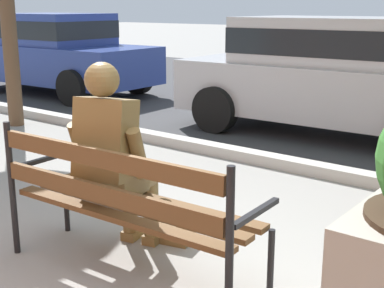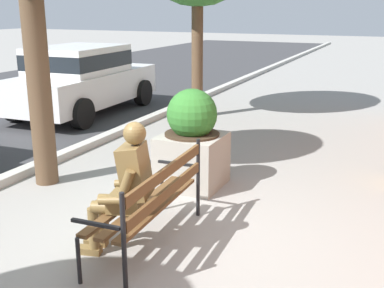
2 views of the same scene
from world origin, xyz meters
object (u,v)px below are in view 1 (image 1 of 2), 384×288
object	(u,v)px
parked_car_blue	(56,51)
parked_car_silver	(330,72)
park_bench	(122,199)
bronze_statue_seated	(120,165)

from	to	relation	value
parked_car_blue	parked_car_silver	distance (m)	5.78
park_bench	parked_car_blue	xyz separation A→B (m)	(-6.50, 4.62, 0.30)
bronze_statue_seated	parked_car_silver	world-z (taller)	parked_car_silver
bronze_statue_seated	parked_car_blue	world-z (taller)	parked_car_blue
park_bench	parked_car_silver	bearing A→B (deg)	98.85
bronze_statue_seated	parked_car_silver	size ratio (longest dim) A/B	0.33
parked_car_blue	parked_car_silver	world-z (taller)	same
park_bench	parked_car_blue	distance (m)	7.98
park_bench	bronze_statue_seated	distance (m)	0.33
park_bench	bronze_statue_seated	size ratio (longest dim) A/B	1.33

